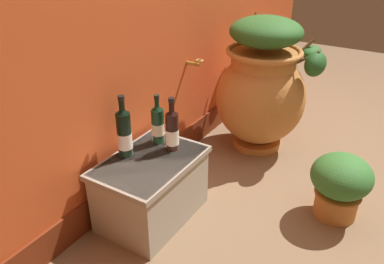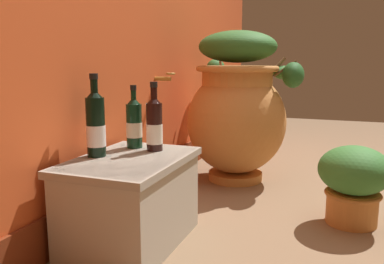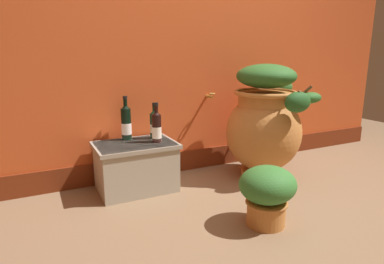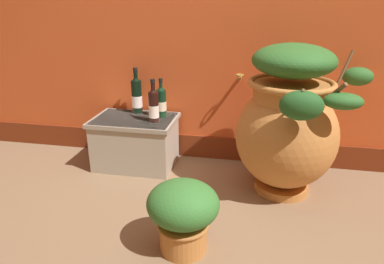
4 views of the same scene
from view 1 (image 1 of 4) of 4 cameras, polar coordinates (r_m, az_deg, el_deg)
ground_plane at (r=2.55m, az=20.04°, el=-9.56°), size 7.00×7.00×0.00m
terracotta_urn at (r=2.83m, az=10.17°, el=6.60°), size 0.85×0.75×0.96m
stone_ledge at (r=2.19m, az=-5.92°, el=-7.92°), size 0.61×0.42×0.38m
wine_bottle_left at (r=2.13m, az=-2.91°, el=0.39°), size 0.07×0.07×0.31m
wine_bottle_middle at (r=2.21m, az=-5.01°, el=1.27°), size 0.07×0.07×0.29m
wine_bottle_right at (r=2.10m, az=-9.85°, el=0.00°), size 0.08×0.08×0.35m
potted_shrub at (r=2.34m, az=20.76°, el=-6.95°), size 0.36×0.33×0.38m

